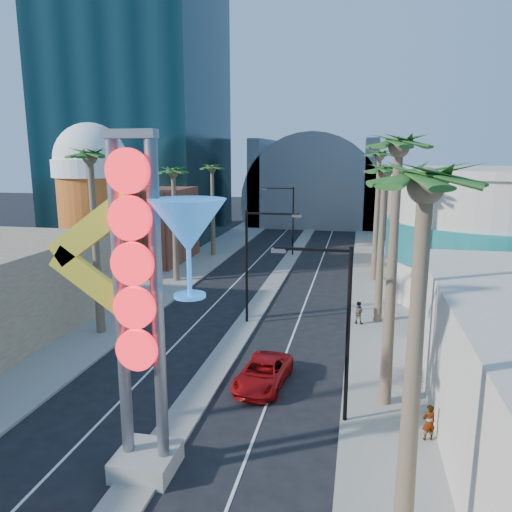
{
  "coord_description": "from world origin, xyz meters",
  "views": [
    {
      "loc": [
        7.47,
        -12.6,
        11.78
      ],
      "look_at": [
        0.36,
        21.46,
        4.57
      ],
      "focal_mm": 35.0,
      "sensor_mm": 36.0,
      "label": 1
    }
  ],
  "objects_px": {
    "neon_sign": "(159,285)",
    "pedestrian_b": "(358,312)",
    "red_pickup": "(263,373)",
    "pedestrian_a": "(429,422)"
  },
  "relations": [
    {
      "from": "red_pickup",
      "to": "pedestrian_a",
      "type": "bearing_deg",
      "value": -20.48
    },
    {
      "from": "pedestrian_a",
      "to": "pedestrian_b",
      "type": "xyz_separation_m",
      "value": [
        -2.96,
        14.06,
        0.01
      ]
    },
    {
      "from": "red_pickup",
      "to": "pedestrian_a",
      "type": "relative_size",
      "value": 3.13
    },
    {
      "from": "neon_sign",
      "to": "red_pickup",
      "type": "distance_m",
      "value": 10.51
    },
    {
      "from": "red_pickup",
      "to": "neon_sign",
      "type": "bearing_deg",
      "value": -99.61
    },
    {
      "from": "neon_sign",
      "to": "red_pickup",
      "type": "xyz_separation_m",
      "value": [
        2.13,
        7.88,
        -6.63
      ]
    },
    {
      "from": "pedestrian_a",
      "to": "pedestrian_b",
      "type": "distance_m",
      "value": 14.37
    },
    {
      "from": "neon_sign",
      "to": "pedestrian_b",
      "type": "bearing_deg",
      "value": 69.43
    },
    {
      "from": "red_pickup",
      "to": "pedestrian_b",
      "type": "distance_m",
      "value": 11.35
    },
    {
      "from": "red_pickup",
      "to": "pedestrian_a",
      "type": "xyz_separation_m",
      "value": [
        7.66,
        -3.74,
        0.25
      ]
    }
  ]
}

